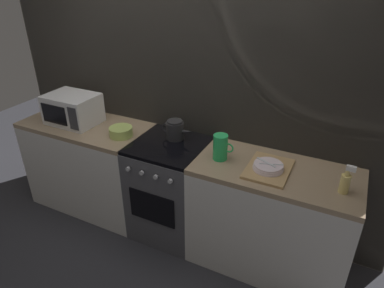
# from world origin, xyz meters

# --- Properties ---
(ground_plane) EXTENTS (8.00, 8.00, 0.00)m
(ground_plane) POSITION_xyz_m (0.00, 0.00, 0.00)
(ground_plane) COLOR #2D2D33
(back_wall) EXTENTS (3.60, 0.05, 2.40)m
(back_wall) POSITION_xyz_m (0.00, 0.32, 1.20)
(back_wall) COLOR #A39989
(back_wall) RESTS_ON ground_plane
(counter_left) EXTENTS (1.20, 0.60, 0.90)m
(counter_left) POSITION_xyz_m (-0.90, 0.00, 0.45)
(counter_left) COLOR silver
(counter_left) RESTS_ON ground_plane
(stove_unit) EXTENTS (0.60, 0.63, 0.90)m
(stove_unit) POSITION_xyz_m (-0.00, -0.00, 0.45)
(stove_unit) COLOR #4C4C51
(stove_unit) RESTS_ON ground_plane
(counter_right) EXTENTS (1.20, 0.60, 0.90)m
(counter_right) POSITION_xyz_m (0.90, 0.00, 0.45)
(counter_right) COLOR silver
(counter_right) RESTS_ON ground_plane
(microwave) EXTENTS (0.46, 0.35, 0.27)m
(microwave) POSITION_xyz_m (-1.00, -0.02, 1.04)
(microwave) COLOR white
(microwave) RESTS_ON counter_left
(kettle) EXTENTS (0.28, 0.15, 0.17)m
(kettle) POSITION_xyz_m (0.00, 0.11, 0.98)
(kettle) COLOR #262628
(kettle) RESTS_ON stove_unit
(mixing_bowl) EXTENTS (0.20, 0.20, 0.08)m
(mixing_bowl) POSITION_xyz_m (-0.44, -0.05, 0.94)
(mixing_bowl) COLOR #B7D166
(mixing_bowl) RESTS_ON counter_left
(pitcher) EXTENTS (0.16, 0.11, 0.20)m
(pitcher) POSITION_xyz_m (0.47, -0.04, 1.00)
(pitcher) COLOR green
(pitcher) RESTS_ON counter_right
(dish_pile) EXTENTS (0.30, 0.40, 0.07)m
(dish_pile) POSITION_xyz_m (0.85, -0.04, 0.92)
(dish_pile) COLOR tan
(dish_pile) RESTS_ON counter_right
(spray_bottle) EXTENTS (0.08, 0.06, 0.20)m
(spray_bottle) POSITION_xyz_m (1.36, -0.08, 0.98)
(spray_bottle) COLOR #E5CC72
(spray_bottle) RESTS_ON counter_right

